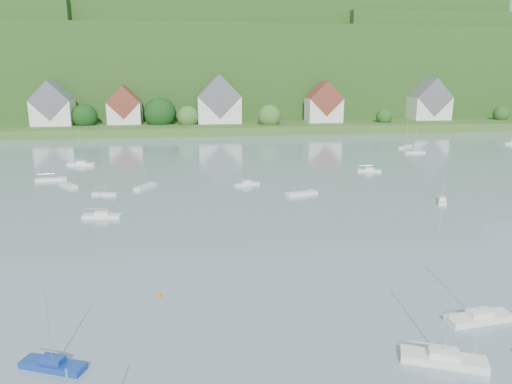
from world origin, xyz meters
TOP-DOWN VIEW (x-y plane):
  - far_shore_strip at (0.00, 200.00)m, footprint 600.00×60.00m
  - forested_ridge at (0.39, 268.57)m, footprint 620.00×181.22m
  - village_building_0 at (-55.00, 187.00)m, footprint 14.00×10.40m
  - village_building_1 at (-30.00, 189.00)m, footprint 12.00×9.36m
  - village_building_2 at (5.00, 188.00)m, footprint 16.00×11.44m
  - village_building_3 at (45.00, 186.00)m, footprint 13.00×10.40m
  - village_building_4 at (90.00, 190.00)m, footprint 15.00×10.40m
  - near_sailboat_1 at (-16.13, 38.06)m, footprint 5.30×3.25m
  - near_sailboat_3 at (20.21, 40.47)m, footprint 6.41×2.50m
  - near_sailboat_4 at (13.76, 34.83)m, footprint 6.62×4.07m
  - mooring_buoy_3 at (-8.91, 49.25)m, footprint 0.51×0.51m
  - far_sailboat_cluster at (6.82, 113.95)m, footprint 189.72×80.02m

SIDE VIEW (x-z plane):
  - mooring_buoy_3 at x=-8.91m, z-range -0.25..0.25m
  - far_sailboat_cluster at x=6.82m, z-range -3.98..4.73m
  - near_sailboat_1 at x=-16.13m, z-range -3.06..3.87m
  - near_sailboat_3 at x=20.21m, z-range -3.77..4.66m
  - near_sailboat_4 at x=13.76m, z-range -3.88..4.78m
  - far_shore_strip at x=0.00m, z-range 0.00..3.00m
  - village_building_1 at x=-30.00m, z-range 1.75..15.75m
  - village_building_3 at x=45.00m, z-range 1.68..17.18m
  - village_building_0 at x=-55.00m, z-range 1.51..17.51m
  - village_building_4 at x=90.00m, z-range 1.34..17.84m
  - village_building_2 at x=5.00m, z-range 1.27..19.27m
  - forested_ridge at x=0.39m, z-range -12.06..57.83m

